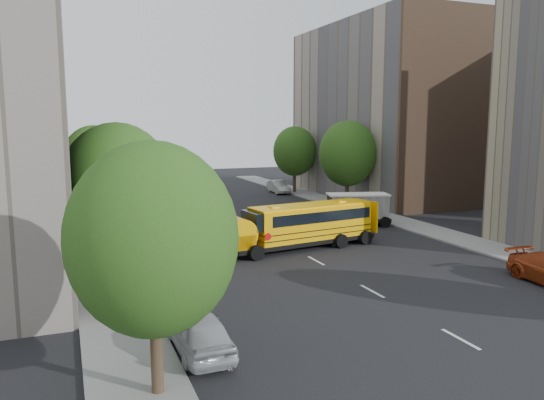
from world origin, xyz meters
TOP-DOWN VIEW (x-y plane):
  - ground at (0.00, 0.00)m, footprint 120.00×120.00m
  - sidewalk_left at (-11.50, 5.00)m, footprint 3.00×80.00m
  - sidewalk_right at (11.50, 5.00)m, footprint 3.00×80.00m
  - lane_markings at (0.00, 10.00)m, footprint 0.15×64.00m
  - building_left_redbrick at (-18.00, 28.00)m, footprint 10.00×15.00m
  - building_right_far at (18.00, 20.00)m, footprint 10.00×22.00m
  - building_right_sidewall at (18.00, 9.00)m, footprint 10.10×0.30m
  - street_tree_0 at (-11.00, -14.00)m, footprint 4.80×4.80m
  - street_tree_1 at (-11.00, -4.00)m, footprint 5.12×5.12m
  - street_tree_2 at (-11.00, 14.00)m, footprint 4.99×4.99m
  - street_tree_4 at (11.00, 14.00)m, footprint 5.25×5.25m
  - street_tree_5 at (11.00, 26.00)m, footprint 4.86×4.86m
  - school_bus at (0.43, 1.14)m, footprint 10.25×3.78m
  - safari_truck at (7.26, 6.55)m, footprint 6.11×3.54m
  - parked_car_0 at (-9.17, -11.60)m, footprint 1.78×4.28m
  - parked_car_1 at (-9.60, 7.19)m, footprint 2.05×4.72m
  - parked_car_2 at (-9.19, 22.00)m, footprint 3.15×5.97m
  - parked_car_5 at (9.19, 26.38)m, footprint 1.75×4.42m

SIDE VIEW (x-z plane):
  - ground at x=0.00m, z-range 0.00..0.00m
  - lane_markings at x=0.00m, z-range 0.00..0.01m
  - sidewalk_left at x=-11.50m, z-range 0.00..0.12m
  - sidewalk_right at x=11.50m, z-range 0.00..0.12m
  - parked_car_5 at x=9.19m, z-range 0.00..1.43m
  - parked_car_0 at x=-9.17m, z-range 0.00..1.45m
  - parked_car_1 at x=-9.60m, z-range 0.00..1.51m
  - parked_car_2 at x=-9.19m, z-range 0.00..1.60m
  - safari_truck at x=7.26m, z-range 0.07..2.55m
  - school_bus at x=0.43m, z-range 0.16..2.99m
  - street_tree_0 at x=-11.00m, z-range 0.94..8.35m
  - street_tree_5 at x=11.00m, z-range 0.95..8.46m
  - street_tree_2 at x=-11.00m, z-range 0.97..8.68m
  - street_tree_1 at x=-11.00m, z-range 1.00..8.90m
  - street_tree_4 at x=11.00m, z-range 1.02..9.13m
  - building_left_redbrick at x=-18.00m, z-range 0.00..13.00m
  - building_right_far at x=18.00m, z-range 0.00..18.00m
  - building_right_sidewall at x=18.00m, z-range 0.00..18.00m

